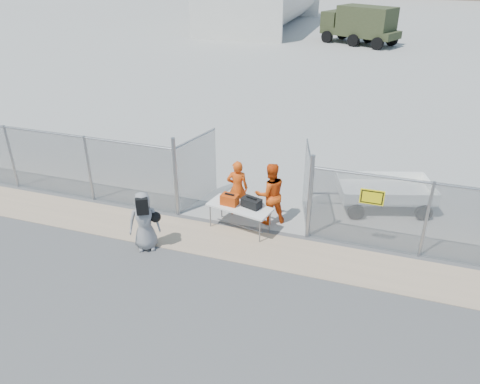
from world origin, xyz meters
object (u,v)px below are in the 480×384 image
(folding_table, at_px, (240,218))
(security_worker_right, at_px, (270,194))
(utility_trailer, at_px, (384,194))
(visitor, at_px, (144,221))
(security_worker_left, at_px, (237,188))

(folding_table, bearing_deg, security_worker_right, 56.08)
(utility_trailer, bearing_deg, security_worker_right, -164.37)
(utility_trailer, bearing_deg, folding_table, -162.00)
(visitor, relative_size, utility_trailer, 0.46)
(folding_table, xyz_separation_m, utility_trailer, (3.85, 2.70, 0.06))
(folding_table, distance_m, security_worker_left, 1.03)
(security_worker_right, height_order, utility_trailer, security_worker_right)
(security_worker_left, height_order, utility_trailer, security_worker_left)
(utility_trailer, bearing_deg, security_worker_left, -173.14)
(security_worker_left, bearing_deg, security_worker_right, 159.18)
(security_worker_left, bearing_deg, visitor, 42.57)
(security_worker_right, bearing_deg, folding_table, 12.29)
(security_worker_right, height_order, visitor, security_worker_right)
(security_worker_left, bearing_deg, utility_trailer, -168.49)
(security_worker_left, height_order, security_worker_right, security_worker_right)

